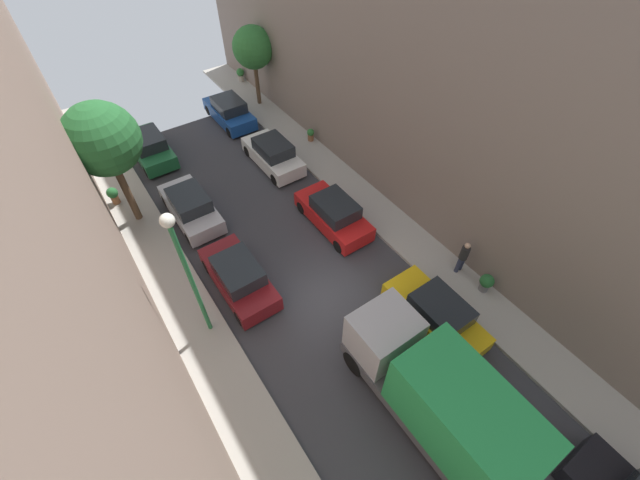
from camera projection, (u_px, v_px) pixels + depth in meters
ground at (328, 299)px, 16.53m from camera, size 32.00×32.00×0.00m
sidewalk_left at (217, 363)px, 14.57m from camera, size 2.00×44.00×0.15m
sidewalk_right at (416, 246)px, 18.37m from camera, size 2.00×44.00×0.15m
building_right at (551, 22)px, 13.33m from camera, size 6.00×44.00×17.79m
parked_car_left_1 at (239, 277)px, 16.39m from camera, size 1.78×4.20×1.57m
parked_car_left_2 at (191, 207)px, 19.20m from camera, size 1.78×4.20×1.57m
parked_car_left_3 at (150, 147)px, 22.48m from camera, size 1.78×4.20×1.57m
parked_car_right_1 at (436, 314)px, 15.20m from camera, size 1.78×4.20×1.57m
parked_car_right_2 at (334, 214)px, 18.87m from camera, size 1.78×4.20×1.57m
parked_car_right_3 at (273, 154)px, 22.03m from camera, size 1.78×4.20×1.57m
parked_car_right_4 at (229, 112)px, 25.03m from camera, size 1.78×4.20×1.57m
delivery_truck at (440, 398)px, 12.02m from camera, size 2.26×6.60×3.38m
pedestrian at (463, 256)px, 16.66m from camera, size 0.40×0.36×1.72m
street_tree_0 at (102, 140)px, 16.23m from camera, size 3.08×3.08×6.01m
street_tree_1 at (253, 48)px, 24.18m from camera, size 2.50×2.50×4.89m
potted_plant_0 at (113, 195)px, 19.85m from camera, size 0.54×0.54×0.92m
potted_plant_1 at (486, 282)px, 16.29m from camera, size 0.58×0.58×0.88m
potted_plant_2 at (311, 134)px, 23.63m from camera, size 0.42×0.42×0.75m
potted_plant_3 at (241, 74)px, 28.59m from camera, size 0.54×0.54×0.90m
lamp_post at (185, 264)px, 12.51m from camera, size 0.44×0.44×6.11m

